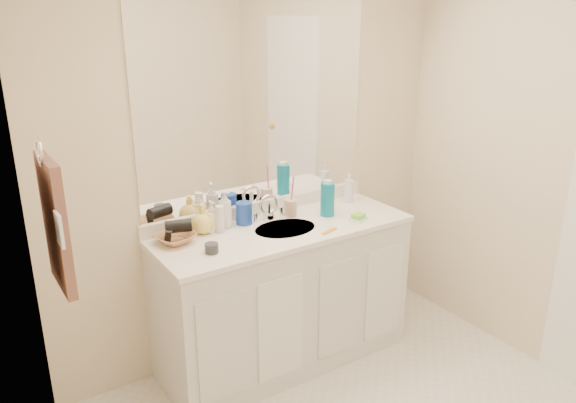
# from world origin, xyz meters

# --- Properties ---
(wall_back) EXTENTS (2.60, 0.02, 2.40)m
(wall_back) POSITION_xyz_m (0.00, 1.30, 1.20)
(wall_back) COLOR beige
(wall_back) RESTS_ON floor
(wall_left) EXTENTS (0.02, 2.60, 2.40)m
(wall_left) POSITION_xyz_m (-1.30, 0.00, 1.20)
(wall_left) COLOR beige
(wall_left) RESTS_ON floor
(vanity_cabinet) EXTENTS (1.50, 0.55, 0.85)m
(vanity_cabinet) POSITION_xyz_m (0.00, 1.02, 0.42)
(vanity_cabinet) COLOR silver
(vanity_cabinet) RESTS_ON floor
(countertop) EXTENTS (1.52, 0.57, 0.03)m
(countertop) POSITION_xyz_m (0.00, 1.02, 0.86)
(countertop) COLOR white
(countertop) RESTS_ON vanity_cabinet
(backsplash) EXTENTS (1.52, 0.03, 0.08)m
(backsplash) POSITION_xyz_m (0.00, 1.29, 0.92)
(backsplash) COLOR white
(backsplash) RESTS_ON countertop
(sink_basin) EXTENTS (0.37, 0.37, 0.02)m
(sink_basin) POSITION_xyz_m (0.00, 1.00, 0.87)
(sink_basin) COLOR silver
(sink_basin) RESTS_ON countertop
(faucet) EXTENTS (0.02, 0.02, 0.11)m
(faucet) POSITION_xyz_m (0.00, 1.18, 0.94)
(faucet) COLOR silver
(faucet) RESTS_ON countertop
(mirror) EXTENTS (1.48, 0.01, 1.20)m
(mirror) POSITION_xyz_m (0.00, 1.29, 1.56)
(mirror) COLOR white
(mirror) RESTS_ON wall_back
(blue_mug) EXTENTS (0.11, 0.11, 0.13)m
(blue_mug) POSITION_xyz_m (-0.16, 1.19, 0.94)
(blue_mug) COLOR #173DA3
(blue_mug) RESTS_ON countertop
(tan_cup) EXTENTS (0.08, 0.08, 0.10)m
(tan_cup) POSITION_xyz_m (0.13, 1.15, 0.93)
(tan_cup) COLOR beige
(tan_cup) RESTS_ON countertop
(toothbrush) EXTENTS (0.02, 0.04, 0.20)m
(toothbrush) POSITION_xyz_m (0.14, 1.15, 1.03)
(toothbrush) COLOR #F5408D
(toothbrush) RESTS_ON tan_cup
(mouthwash_bottle) EXTENTS (0.10, 0.10, 0.20)m
(mouthwash_bottle) POSITION_xyz_m (0.33, 1.04, 0.98)
(mouthwash_bottle) COLOR #0C7390
(mouthwash_bottle) RESTS_ON countertop
(clear_pump_bottle) EXTENTS (0.07, 0.07, 0.15)m
(clear_pump_bottle) POSITION_xyz_m (0.59, 1.16, 0.95)
(clear_pump_bottle) COLOR white
(clear_pump_bottle) RESTS_ON countertop
(soap_dish) EXTENTS (0.12, 0.11, 0.01)m
(soap_dish) POSITION_xyz_m (0.43, 0.88, 0.89)
(soap_dish) COLOR silver
(soap_dish) RESTS_ON countertop
(green_soap) EXTENTS (0.09, 0.07, 0.03)m
(green_soap) POSITION_xyz_m (0.43, 0.88, 0.90)
(green_soap) COLOR #7CDC35
(green_soap) RESTS_ON soap_dish
(orange_comb) EXTENTS (0.12, 0.06, 0.01)m
(orange_comb) POSITION_xyz_m (0.18, 0.83, 0.88)
(orange_comb) COLOR orange
(orange_comb) RESTS_ON countertop
(dark_jar) EXTENTS (0.09, 0.09, 0.05)m
(dark_jar) POSITION_xyz_m (-0.50, 0.93, 0.90)
(dark_jar) COLOR #2D2E33
(dark_jar) RESTS_ON countertop
(extra_white_bottle) EXTENTS (0.06, 0.06, 0.16)m
(extra_white_bottle) POSITION_xyz_m (-0.34, 1.15, 0.96)
(extra_white_bottle) COLOR white
(extra_white_bottle) RESTS_ON countertop
(soap_bottle_white) EXTENTS (0.10, 0.10, 0.22)m
(soap_bottle_white) POSITION_xyz_m (-0.28, 1.21, 0.99)
(soap_bottle_white) COLOR silver
(soap_bottle_white) RESTS_ON countertop
(soap_bottle_cream) EXTENTS (0.09, 0.09, 0.18)m
(soap_bottle_cream) POSITION_xyz_m (-0.37, 1.20, 0.97)
(soap_bottle_cream) COLOR #F5EBC8
(soap_bottle_cream) RESTS_ON countertop
(soap_bottle_yellow) EXTENTS (0.16, 0.16, 0.16)m
(soap_bottle_yellow) POSITION_xyz_m (-0.42, 1.20, 0.96)
(soap_bottle_yellow) COLOR #FBDE61
(soap_bottle_yellow) RESTS_ON countertop
(wicker_basket) EXTENTS (0.25, 0.25, 0.05)m
(wicker_basket) POSITION_xyz_m (-0.60, 1.15, 0.91)
(wicker_basket) COLOR #AC7045
(wicker_basket) RESTS_ON countertop
(hair_dryer) EXTENTS (0.15, 0.11, 0.07)m
(hair_dryer) POSITION_xyz_m (-0.58, 1.15, 0.97)
(hair_dryer) COLOR black
(hair_dryer) RESTS_ON wicker_basket
(towel_ring) EXTENTS (0.01, 0.11, 0.11)m
(towel_ring) POSITION_xyz_m (-1.27, 0.77, 1.55)
(towel_ring) COLOR silver
(towel_ring) RESTS_ON wall_left
(hand_towel) EXTENTS (0.04, 0.32, 0.55)m
(hand_towel) POSITION_xyz_m (-1.25, 0.77, 1.25)
(hand_towel) COLOR brown
(hand_towel) RESTS_ON towel_ring
(switch_plate) EXTENTS (0.01, 0.08, 0.13)m
(switch_plate) POSITION_xyz_m (-1.27, 0.57, 1.30)
(switch_plate) COLOR white
(switch_plate) RESTS_ON wall_left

